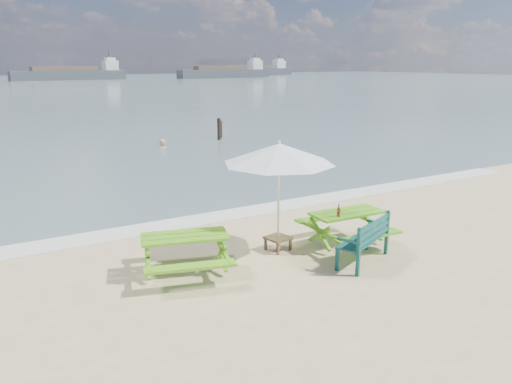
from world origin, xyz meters
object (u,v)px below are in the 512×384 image
park_bench (363,249)px  patio_umbrella (279,154)px  side_table (278,243)px  beer_bottle (339,212)px  picnic_table_right (346,229)px  swimmer (162,157)px  picnic_table_left (185,255)px

park_bench → patio_umbrella: 2.56m
side_table → park_bench: bearing=-51.7°
patio_umbrella → beer_bottle: patio_umbrella is taller
side_table → patio_umbrella: patio_umbrella is taller
picnic_table_right → side_table: picnic_table_right is taller
side_table → swimmer: size_ratio=0.33×
patio_umbrella → side_table: bearing=0.0°
picnic_table_left → park_bench: size_ratio=1.39×
park_bench → beer_bottle: size_ratio=5.87×
swimmer → picnic_table_right: bearing=-94.2°
park_bench → beer_bottle: (-0.03, 0.75, 0.57)m
picnic_table_left → picnic_table_right: 3.67m
beer_bottle → patio_umbrella: bearing=148.8°
picnic_table_right → side_table: bearing=161.6°
picnic_table_right → park_bench: park_bench is taller
beer_bottle → park_bench: bearing=-88.0°
picnic_table_left → patio_umbrella: patio_umbrella is taller
picnic_table_left → beer_bottle: 3.34m
picnic_table_left → park_bench: bearing=-21.4°
picnic_table_left → swimmer: (4.72, 14.13, -0.82)m
beer_bottle → picnic_table_right: bearing=23.7°
patio_umbrella → swimmer: (2.54, 14.01, -2.56)m
side_table → picnic_table_right: bearing=-18.4°
side_table → beer_bottle: beer_bottle is taller
picnic_table_right → beer_bottle: beer_bottle is taller
picnic_table_left → park_bench: (3.29, -1.29, -0.09)m
park_bench → side_table: 1.80m
patio_umbrella → swimmer: size_ratio=1.63×
picnic_table_right → park_bench: bearing=-111.3°
picnic_table_left → patio_umbrella: (2.18, 0.12, 1.74)m
picnic_table_left → side_table: size_ratio=3.93×
picnic_table_right → park_bench: 0.99m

